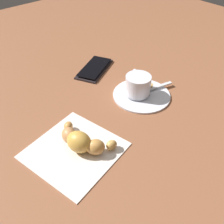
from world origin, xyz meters
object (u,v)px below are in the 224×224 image
Objects in this scene: espresso_cup at (138,84)px; cell_phone at (94,68)px; croissant at (81,141)px; napkin at (74,150)px; saucer at (142,94)px; sugar_packet at (140,84)px; teaspoon at (146,90)px.

espresso_cup reaches higher than cell_phone.
napkin is at bearing -19.80° from croissant.
croissant is 0.85× the size of cell_phone.
saucer is at bearing -169.31° from croissant.
napkin is (0.26, 0.06, -0.01)m from sugar_packet.
espresso_cup reaches higher than croissant.
saucer is 0.23m from croissant.
cell_phone is (-0.23, -0.22, 0.00)m from napkin.
teaspoon reaches higher than cell_phone.
sugar_packet is (-0.03, -0.02, -0.02)m from espresso_cup.
espresso_cup reaches higher than napkin.
sugar_packet is at bearing -108.35° from teaspoon.
espresso_cup is at bearing -50.50° from saucer.
croissant is at bearing 160.20° from napkin.
croissant is at bearing 76.73° from sugar_packet.
napkin is at bearing 7.96° from teaspoon.
saucer is 1.80× the size of espresso_cup.
cell_phone is (-0.21, -0.22, -0.02)m from croissant.
croissant is at bearing 9.76° from teaspoon.
sugar_packet reaches higher than cell_phone.
sugar_packet is (-0.02, -0.03, 0.01)m from saucer.
teaspoon is 0.80× the size of cell_phone.
teaspoon is 0.25m from napkin.
cell_phone is (0.00, -0.17, -0.03)m from espresso_cup.
napkin is at bearing 8.73° from saucer.
cell_phone reaches higher than napkin.
napkin is (0.23, 0.05, -0.03)m from espresso_cup.
sugar_packet reaches higher than napkin.
teaspoon is at bearing 132.53° from sugar_packet.
napkin is 0.03m from croissant.
saucer is at bearing 93.72° from cell_phone.
cell_phone is at bearing -136.14° from napkin.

